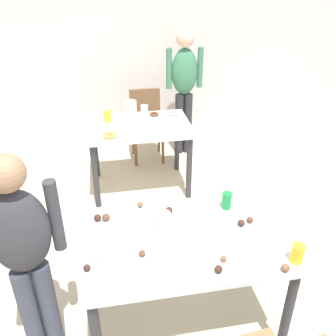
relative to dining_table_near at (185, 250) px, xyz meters
The scene contains 30 objects.
ground_plane 0.66m from the dining_table_near, 40.24° to the right, with size 6.40×6.40×0.00m, color beige.
wall_back 3.23m from the dining_table_near, 89.17° to the left, with size 6.40×0.10×2.60m, color silver.
dining_table_near is the anchor object (origin of this frame).
dining_table_far 1.85m from the dining_table_near, 92.70° to the left, with size 1.08×0.75×0.75m.
chair_far_table 2.59m from the dining_table_near, 88.16° to the left, with size 0.40×0.40×0.87m.
person_girl_near 0.94m from the dining_table_near, behind, with size 0.45×0.29×1.45m.
person_adult_far 2.70m from the dining_table_near, 77.71° to the left, with size 0.45×0.22×1.57m.
mixing_bowl 0.50m from the dining_table_near, 162.63° to the right, with size 0.17×0.17×0.07m, color white.
soda_can 0.46m from the dining_table_near, 36.96° to the left, with size 0.07×0.07×0.12m, color #198438.
fork_near 0.27m from the dining_table_near, 37.94° to the left, with size 0.17×0.02×0.01m, color silver.
cup_near_0 0.23m from the dining_table_near, 133.85° to the left, with size 0.09×0.09×0.12m, color white.
cup_near_1 0.67m from the dining_table_near, 28.12° to the right, with size 0.07×0.07×0.11m, color yellow.
cake_ball_0 0.30m from the dining_table_near, 101.23° to the left, with size 0.05×0.05×0.05m, color #3D2319.
cake_ball_1 0.47m from the dining_table_near, ahead, with size 0.04×0.04×0.04m, color brown.
cake_ball_2 0.40m from the dining_table_near, ahead, with size 0.05×0.05×0.05m, color #3D2319.
cake_ball_3 0.31m from the dining_table_near, 54.05° to the right, with size 0.04×0.04×0.04m, color brown.
cake_ball_4 0.35m from the dining_table_near, 69.69° to the right, with size 0.05×0.05×0.05m, color #3D2319.
cake_ball_5 0.50m from the dining_table_near, 41.83° to the left, with size 0.04×0.04×0.04m, color brown.
cake_ball_6 0.32m from the dining_table_near, 158.45° to the right, with size 0.04×0.04×0.04m, color brown.
cake_ball_7 0.61m from the dining_table_near, 152.67° to the left, with size 0.05×0.05×0.05m, color #3D2319.
cake_ball_8 0.56m from the dining_table_near, 150.56° to the left, with size 0.05×0.05×0.05m, color brown.
cake_ball_9 0.63m from the dining_table_near, 163.91° to the right, with size 0.04×0.04×0.04m, color #3D2319.
cake_ball_10 0.62m from the dining_table_near, 37.61° to the right, with size 0.05×0.05×0.05m, color brown.
cake_ball_11 0.46m from the dining_table_near, 121.96° to the left, with size 0.04×0.04×0.04m, color brown.
pitcher_far 1.92m from the dining_table_near, 94.62° to the left, with size 0.12×0.12×0.24m, color white.
cup_far_0 2.11m from the dining_table_near, 89.74° to the left, with size 0.08×0.08×0.12m, color white.
cup_far_1 2.05m from the dining_table_near, 101.18° to the left, with size 0.08×0.08×0.12m, color yellow.
donut_far_0 2.09m from the dining_table_near, 86.88° to the left, with size 0.10×0.10×0.03m, color brown.
donut_far_1 1.64m from the dining_table_near, 103.85° to the left, with size 0.14×0.14×0.04m, color gold.
donut_far_2 2.10m from the dining_table_near, 81.33° to the left, with size 0.13×0.13×0.04m, color pink.
Camera 1 is at (-0.47, -1.68, 2.24)m, focal length 39.40 mm.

